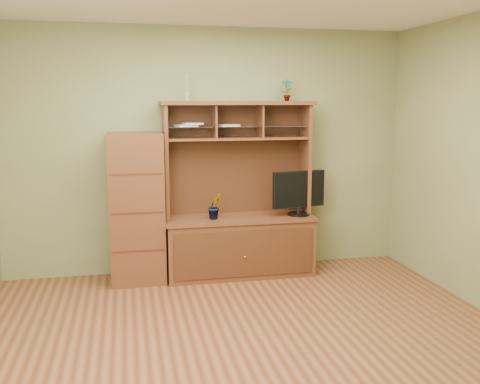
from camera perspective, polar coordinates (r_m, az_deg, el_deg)
name	(u,v)px	position (r m, az deg, el deg)	size (l,w,h in m)	color
room	(249,175)	(4.04, 1.01, 1.87)	(4.54, 4.04, 2.74)	#522A17
media_hutch	(239,228)	(5.91, -0.13, -3.82)	(1.66, 0.61, 1.90)	#4E2616
monitor	(299,192)	(5.92, 6.30, 0.00)	(0.62, 0.24, 0.49)	black
orchid_plant	(215,206)	(5.72, -2.70, -1.52)	(0.15, 0.12, 0.28)	#365B1F
top_plant	(287,90)	(5.96, 4.99, 10.80)	(0.13, 0.09, 0.24)	#296523
reed_diffuser	(187,91)	(5.74, -5.71, 10.70)	(0.06, 0.06, 0.28)	silver
magazines	(202,125)	(5.76, -4.09, 7.15)	(0.70, 0.22, 0.04)	silver
side_cabinet	(137,208)	(5.73, -10.96, -1.68)	(0.56, 0.51, 1.58)	#4E2616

